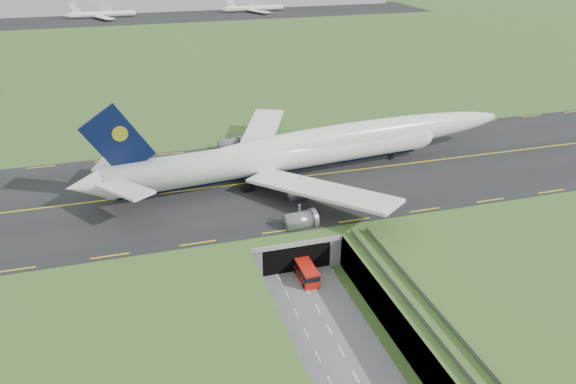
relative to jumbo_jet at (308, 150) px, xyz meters
name	(u,v)px	position (x,y,z in m)	size (l,w,h in m)	color
ground	(312,299)	(-10.64, -34.13, -11.52)	(900.00, 900.00, 0.00)	#396026
airfield_deck	(312,283)	(-10.64, -34.13, -8.52)	(800.00, 800.00, 6.00)	gray
trench_road	(328,328)	(-10.64, -41.63, -11.42)	(12.00, 75.00, 0.20)	slate
taxiway	(261,182)	(-10.64, -1.13, -5.43)	(800.00, 44.00, 0.18)	black
tunnel_portal	(283,231)	(-10.64, -17.41, -8.18)	(17.00, 22.30, 6.00)	gray
guideway	(439,336)	(0.36, -53.24, -6.20)	(3.00, 53.00, 7.05)	#A8A8A3
jumbo_jet	(308,150)	(0.00, 0.00, 0.00)	(96.87, 61.61, 20.50)	white
shuttle_tram	(306,272)	(-9.83, -28.77, -9.98)	(2.69, 6.81, 2.79)	red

